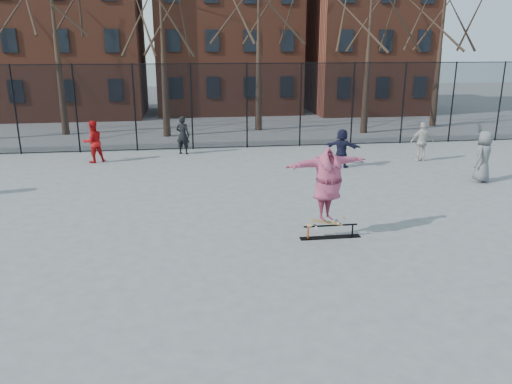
{
  "coord_description": "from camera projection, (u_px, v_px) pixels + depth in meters",
  "views": [
    {
      "loc": [
        -1.74,
        -10.59,
        4.86
      ],
      "look_at": [
        -0.01,
        1.5,
        1.2
      ],
      "focal_mm": 35.0,
      "sensor_mm": 36.0,
      "label": 1
    }
  ],
  "objects": [
    {
      "name": "skate_rail",
      "position": [
        330.0,
        233.0,
        12.95
      ],
      "size": [
        1.61,
        0.25,
        0.35
      ],
      "color": "black",
      "rests_on": "ground"
    },
    {
      "name": "fence",
      "position": [
        221.0,
        105.0,
        23.41
      ],
      "size": [
        34.03,
        0.07,
        4.0
      ],
      "color": "black",
      "rests_on": "ground"
    },
    {
      "name": "bystander_red",
      "position": [
        93.0,
        142.0,
        20.96
      ],
      "size": [
        1.07,
        0.98,
        1.76
      ],
      "primitive_type": "imported",
      "rotation": [
        0.0,
        0.0,
        3.62
      ],
      "color": "red",
      "rests_on": "ground"
    },
    {
      "name": "bystander_extra",
      "position": [
        483.0,
        157.0,
        17.96
      ],
      "size": [
        1.08,
        1.03,
        1.87
      ],
      "primitive_type": "imported",
      "rotation": [
        0.0,
        0.0,
        3.81
      ],
      "color": "#5B5C60",
      "rests_on": "ground"
    },
    {
      "name": "bystander_black",
      "position": [
        183.0,
        135.0,
        22.55
      ],
      "size": [
        0.74,
        0.62,
        1.73
      ],
      "primitive_type": "imported",
      "rotation": [
        0.0,
        0.0,
        2.76
      ],
      "color": "black",
      "rests_on": "ground"
    },
    {
      "name": "bystander_navy",
      "position": [
        342.0,
        148.0,
        20.14
      ],
      "size": [
        1.49,
        1.16,
        1.58
      ],
      "primitive_type": "imported",
      "rotation": [
        0.0,
        0.0,
        2.6
      ],
      "color": "black",
      "rests_on": "ground"
    },
    {
      "name": "skater",
      "position": [
        328.0,
        186.0,
        12.57
      ],
      "size": [
        2.41,
        1.26,
        1.89
      ],
      "primitive_type": "imported",
      "rotation": [
        0.0,
        0.0,
        0.29
      ],
      "color": "#683483",
      "rests_on": "skateboard"
    },
    {
      "name": "skateboard",
      "position": [
        326.0,
        223.0,
        12.85
      ],
      "size": [
        0.9,
        0.21,
        0.11
      ],
      "primitive_type": null,
      "color": "olive",
      "rests_on": "skate_rail"
    },
    {
      "name": "rowhouses",
      "position": [
        217.0,
        25.0,
        34.69
      ],
      "size": [
        29.0,
        7.0,
        13.0
      ],
      "color": "brown",
      "rests_on": "ground"
    },
    {
      "name": "bystander_white",
      "position": [
        422.0,
        142.0,
        21.21
      ],
      "size": [
        1.01,
        0.49,
        1.66
      ],
      "primitive_type": "imported",
      "rotation": [
        0.0,
        0.0,
        3.05
      ],
      "color": "beige",
      "rests_on": "ground"
    },
    {
      "name": "ground",
      "position": [
        265.0,
        259.0,
        11.67
      ],
      "size": [
        100.0,
        100.0,
        0.0
      ],
      "primitive_type": "plane",
      "color": "slate"
    }
  ]
}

